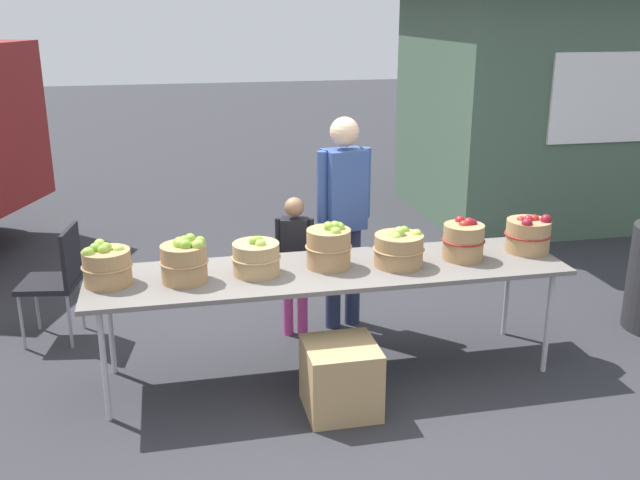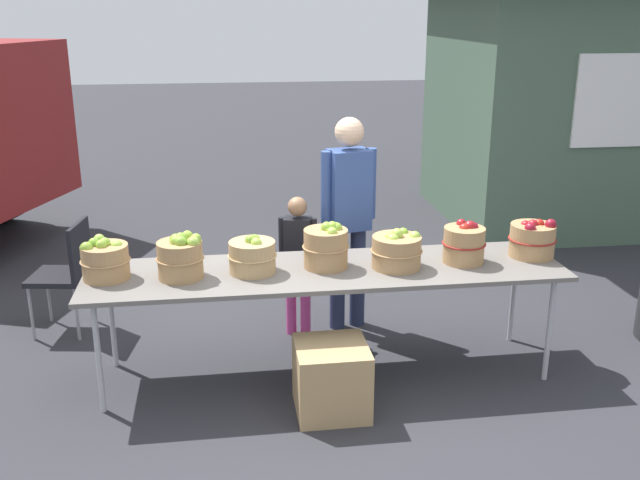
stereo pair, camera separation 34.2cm
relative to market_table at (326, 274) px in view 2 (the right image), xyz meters
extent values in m
plane|color=#2D2D33|center=(0.00, 0.00, -0.72)|extent=(40.00, 40.00, 0.00)
cube|color=slate|center=(0.00, 0.00, 0.02)|extent=(3.10, 0.76, 0.03)
cylinder|color=#B2B2B7|center=(-1.43, -0.30, -0.36)|extent=(0.04, 0.04, 0.72)
cylinder|color=#B2B2B7|center=(1.43, -0.30, -0.36)|extent=(0.04, 0.04, 0.72)
cylinder|color=#B2B2B7|center=(-1.43, 0.30, -0.36)|extent=(0.04, 0.04, 0.72)
cylinder|color=#B2B2B7|center=(1.43, 0.30, -0.36)|extent=(0.04, 0.04, 0.72)
cylinder|color=#A87F51|center=(-1.39, 0.02, 0.14)|extent=(0.29, 0.29, 0.22)
torus|color=#A87F51|center=(-1.39, 0.02, 0.15)|extent=(0.31, 0.31, 0.01)
sphere|color=#8CB738|center=(-1.49, -0.02, 0.25)|extent=(0.08, 0.08, 0.08)
sphere|color=#9EC647|center=(-1.43, 0.11, 0.26)|extent=(0.07, 0.07, 0.07)
sphere|color=#9EC647|center=(-1.31, 0.03, 0.24)|extent=(0.07, 0.07, 0.07)
sphere|color=#7AA833|center=(-1.45, 0.04, 0.26)|extent=(0.07, 0.07, 0.07)
sphere|color=#8CB738|center=(-1.40, 0.00, 0.26)|extent=(0.07, 0.07, 0.07)
sphere|color=#8CB738|center=(-1.38, 0.04, 0.26)|extent=(0.07, 0.07, 0.07)
sphere|color=#8CB738|center=(-1.44, 0.04, 0.25)|extent=(0.07, 0.07, 0.07)
cylinder|color=#A87F51|center=(-0.93, -0.03, 0.15)|extent=(0.28, 0.28, 0.24)
torus|color=#A87F51|center=(-0.93, -0.03, 0.16)|extent=(0.30, 0.30, 0.01)
sphere|color=#7AA833|center=(-0.91, -0.07, 0.28)|extent=(0.08, 0.08, 0.08)
sphere|color=#8CB738|center=(-0.88, 0.07, 0.28)|extent=(0.07, 0.07, 0.07)
sphere|color=#8CB738|center=(-0.94, -0.05, 0.28)|extent=(0.07, 0.07, 0.07)
sphere|color=#8CB738|center=(-0.95, -0.02, 0.28)|extent=(0.08, 0.08, 0.08)
sphere|color=#8CB738|center=(-0.82, -0.03, 0.29)|extent=(0.07, 0.07, 0.07)
sphere|color=#7AA833|center=(-0.92, -0.02, 0.29)|extent=(0.08, 0.08, 0.08)
sphere|color=#9EC647|center=(-0.84, -0.08, 0.28)|extent=(0.08, 0.08, 0.08)
cylinder|color=tan|center=(-0.48, 0.01, 0.14)|extent=(0.30, 0.30, 0.21)
torus|color=tan|center=(-0.48, 0.01, 0.15)|extent=(0.32, 0.32, 0.01)
sphere|color=#7AA833|center=(-0.49, 0.01, 0.25)|extent=(0.07, 0.07, 0.07)
sphere|color=#8CB738|center=(-0.46, 0.03, 0.24)|extent=(0.07, 0.07, 0.07)
sphere|color=#8CB738|center=(-0.48, 0.01, 0.25)|extent=(0.06, 0.06, 0.06)
sphere|color=#8CB738|center=(-0.49, 0.01, 0.23)|extent=(0.07, 0.07, 0.07)
sphere|color=#9EC647|center=(-0.45, -0.03, 0.24)|extent=(0.07, 0.07, 0.07)
sphere|color=#8CB738|center=(-0.46, 0.03, 0.23)|extent=(0.07, 0.07, 0.07)
cylinder|color=#A87F51|center=(0.00, 0.04, 0.16)|extent=(0.29, 0.29, 0.25)
torus|color=#A87F51|center=(0.00, 0.04, 0.17)|extent=(0.31, 0.31, 0.01)
sphere|color=#8CB738|center=(0.07, 0.05, 0.29)|extent=(0.08, 0.08, 0.08)
sphere|color=#9EC647|center=(0.01, 0.04, 0.30)|extent=(0.07, 0.07, 0.07)
sphere|color=#7AA833|center=(0.01, 0.04, 0.30)|extent=(0.08, 0.08, 0.08)
sphere|color=#8CB738|center=(0.04, 0.04, 0.30)|extent=(0.07, 0.07, 0.07)
sphere|color=#9EC647|center=(0.03, -0.03, 0.29)|extent=(0.07, 0.07, 0.07)
sphere|color=#9EC647|center=(0.02, 0.13, 0.28)|extent=(0.07, 0.07, 0.07)
sphere|color=#7AA833|center=(0.00, 0.05, 0.27)|extent=(0.07, 0.07, 0.07)
cylinder|color=#A87F51|center=(0.45, -0.04, 0.14)|extent=(0.32, 0.32, 0.21)
torus|color=#A87F51|center=(0.45, -0.04, 0.15)|extent=(0.34, 0.34, 0.01)
sphere|color=#7AA833|center=(0.44, -0.02, 0.24)|extent=(0.07, 0.07, 0.07)
sphere|color=#9EC647|center=(0.42, -0.06, 0.23)|extent=(0.08, 0.08, 0.08)
sphere|color=#9EC647|center=(0.57, -0.04, 0.24)|extent=(0.08, 0.08, 0.08)
sphere|color=#9EC647|center=(0.45, -0.04, 0.26)|extent=(0.08, 0.08, 0.08)
sphere|color=#8CB738|center=(0.41, -0.04, 0.24)|extent=(0.07, 0.07, 0.07)
sphere|color=#7AA833|center=(0.52, 0.05, 0.24)|extent=(0.07, 0.07, 0.07)
cylinder|color=#A87F51|center=(0.92, 0.00, 0.15)|extent=(0.27, 0.27, 0.24)
torus|color=maroon|center=(0.92, 0.00, 0.17)|extent=(0.29, 0.29, 0.01)
sphere|color=maroon|center=(0.95, 0.01, 0.28)|extent=(0.08, 0.08, 0.08)
sphere|color=maroon|center=(0.92, 0.08, 0.28)|extent=(0.07, 0.07, 0.07)
sphere|color=#B22319|center=(0.92, 0.00, 0.27)|extent=(0.07, 0.07, 0.07)
sphere|color=maroon|center=(0.98, 0.01, 0.27)|extent=(0.07, 0.07, 0.07)
cylinder|color=#A87F51|center=(1.42, 0.05, 0.15)|extent=(0.30, 0.30, 0.22)
torus|color=maroon|center=(1.42, 0.05, 0.16)|extent=(0.32, 0.32, 0.01)
sphere|color=maroon|center=(1.42, 0.06, 0.25)|extent=(0.07, 0.07, 0.07)
sphere|color=maroon|center=(1.36, -0.04, 0.26)|extent=(0.08, 0.08, 0.08)
sphere|color=#B22319|center=(1.46, 0.06, 0.26)|extent=(0.07, 0.07, 0.07)
sphere|color=maroon|center=(1.37, 0.08, 0.25)|extent=(0.07, 0.07, 0.07)
sphere|color=maroon|center=(1.40, 0.07, 0.24)|extent=(0.07, 0.07, 0.07)
sphere|color=maroon|center=(1.52, 0.00, 0.27)|extent=(0.08, 0.08, 0.08)
cylinder|color=#262D4C|center=(0.35, 0.74, -0.32)|extent=(0.12, 0.12, 0.79)
cylinder|color=#262D4C|center=(0.19, 0.71, -0.32)|extent=(0.12, 0.12, 0.79)
cube|color=#334C8C|center=(0.27, 0.73, 0.37)|extent=(0.33, 0.27, 0.59)
sphere|color=beige|center=(0.27, 0.73, 0.80)|extent=(0.21, 0.21, 0.21)
cylinder|color=#334C8C|center=(0.44, 0.76, 0.41)|extent=(0.08, 0.08, 0.53)
cylinder|color=#334C8C|center=(0.10, 0.69, 0.41)|extent=(0.08, 0.08, 0.53)
cylinder|color=#CC3F8C|center=(-0.06, 0.62, -0.45)|extent=(0.08, 0.08, 0.52)
cylinder|color=#CC3F8C|center=(-0.17, 0.65, -0.45)|extent=(0.08, 0.08, 0.52)
cube|color=black|center=(-0.12, 0.64, 0.00)|extent=(0.23, 0.19, 0.39)
sphere|color=#936B4C|center=(-0.12, 0.64, 0.28)|extent=(0.14, 0.14, 0.14)
cylinder|color=black|center=(-0.01, 0.61, 0.03)|extent=(0.05, 0.05, 0.35)
cylinder|color=black|center=(-0.23, 0.66, 0.03)|extent=(0.05, 0.05, 0.35)
cube|color=black|center=(-2.60, 2.86, 0.85)|extent=(0.63, 1.68, 0.80)
cube|color=#47604C|center=(3.46, 3.47, 0.58)|extent=(3.02, 2.42, 2.60)
cube|color=black|center=(-1.89, 0.95, -0.28)|extent=(0.46, 0.46, 0.04)
cube|color=black|center=(-1.71, 0.92, -0.06)|extent=(0.09, 0.40, 0.40)
cylinder|color=gray|center=(-2.03, 1.14, -0.51)|extent=(0.02, 0.02, 0.42)
cylinder|color=gray|center=(-2.09, 0.81, -0.51)|extent=(0.02, 0.02, 0.42)
cylinder|color=gray|center=(-1.70, 1.09, -0.51)|extent=(0.02, 0.02, 0.42)
cylinder|color=gray|center=(-1.75, 0.75, -0.51)|extent=(0.02, 0.02, 0.42)
cube|color=tan|center=(-0.04, -0.48, -0.50)|extent=(0.44, 0.44, 0.44)
camera|label=1|loc=(-0.99, -4.28, 1.65)|focal=40.40mm
camera|label=2|loc=(-0.66, -4.34, 1.65)|focal=40.40mm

